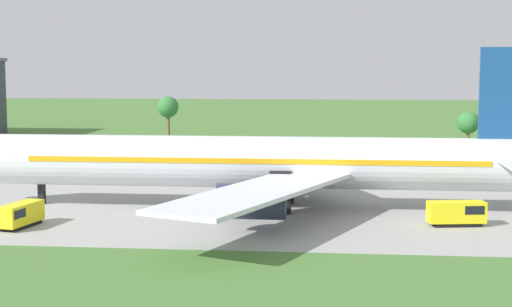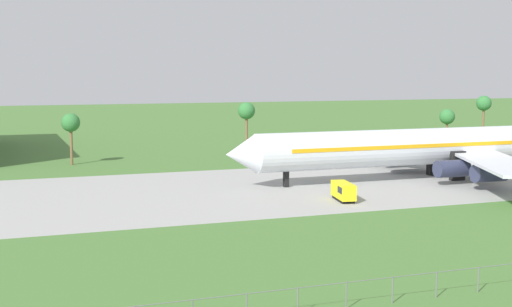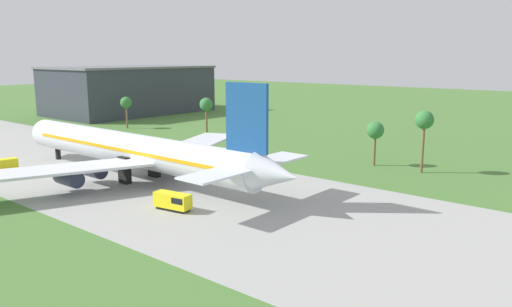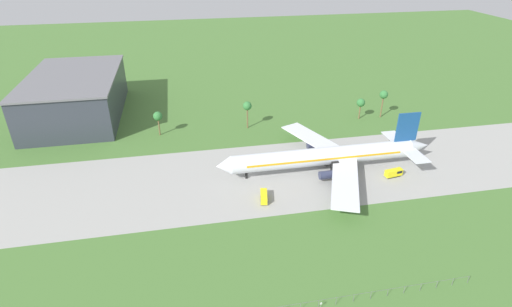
# 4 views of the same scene
# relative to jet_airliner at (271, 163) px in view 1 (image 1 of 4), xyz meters

# --- Properties ---
(ground_plane) EXTENTS (600.00, 600.00, 0.00)m
(ground_plane) POSITION_rel_jet_airliner_xyz_m (-25.70, 0.27, -5.42)
(ground_plane) COLOR #477233
(taxiway_strip) EXTENTS (320.00, 44.00, 0.02)m
(taxiway_strip) POSITION_rel_jet_airliner_xyz_m (-25.70, 0.27, -5.41)
(taxiway_strip) COLOR #9E9E99
(taxiway_strip) RESTS_ON ground_plane
(jet_airliner) EXTENTS (74.78, 60.72, 18.82)m
(jet_airliner) POSITION_rel_jet_airliner_xyz_m (0.00, 0.00, 0.00)
(jet_airliner) COLOR silver
(jet_airliner) RESTS_ON ground_plane
(baggage_tug) EXTENTS (3.08, 6.25, 2.53)m
(baggage_tug) POSITION_rel_jet_airliner_xyz_m (-24.96, -13.84, -4.06)
(baggage_tug) COLOR black
(baggage_tug) RESTS_ON ground_plane
(fuel_truck) EXTENTS (6.18, 2.93, 2.60)m
(fuel_truck) POSITION_rel_jet_airliner_xyz_m (20.40, -8.35, -4.02)
(fuel_truck) COLOR black
(fuel_truck) RESTS_ON ground_plane
(palm_tree_row) EXTENTS (99.41, 3.60, 12.28)m
(palm_tree_row) POSITION_rel_jet_airliner_xyz_m (-2.13, 39.19, 3.33)
(palm_tree_row) COLOR brown
(palm_tree_row) RESTS_ON ground_plane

